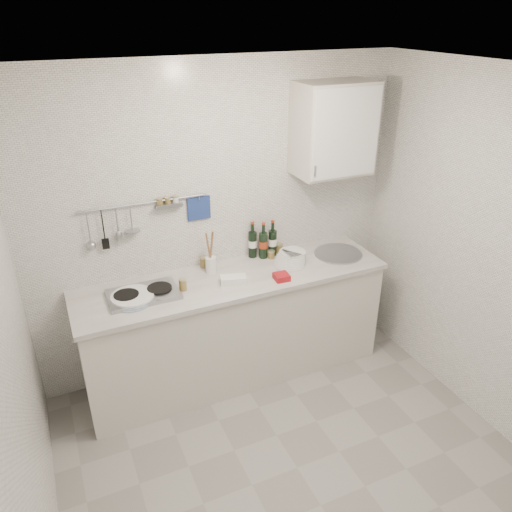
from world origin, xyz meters
The scene contains 18 objects.
floor centered at (0.00, 0.00, 0.00)m, with size 3.00×3.00×0.00m, color gray.
ceiling centered at (0.00, 0.00, 2.50)m, with size 3.00×3.00×0.00m, color silver.
back_wall centered at (0.00, 1.40, 1.25)m, with size 3.00×0.02×2.50m, color silver.
wall_left centered at (-1.50, 0.00, 1.25)m, with size 0.02×2.80×2.50m, color silver.
wall_right centered at (1.50, 0.00, 1.25)m, with size 0.02×2.80×2.50m, color silver.
counter centered at (0.01, 1.10, 0.43)m, with size 2.44×0.64×0.96m.
wall_rail centered at (-0.60, 1.37, 1.43)m, with size 0.98×0.09×0.34m.
wall_cabinet centered at (0.90, 1.22, 1.95)m, with size 0.60×0.38×0.70m.
plate_stack_hob centered at (-0.79, 1.07, 0.94)m, with size 0.32×0.32×0.04m.
plate_stack_sink centered at (0.51, 1.11, 0.97)m, with size 0.27×0.26×0.11m.
wine_bottles centered at (0.35, 1.33, 1.07)m, with size 0.24×0.12×0.31m.
butter_dish centered at (-0.04, 1.01, 0.95)m, with size 0.19×0.10×0.06m, color white.
strawberry_punnet centered at (0.32, 0.91, 0.94)m, with size 0.11×0.11×0.05m, color red.
utensil_crock centered at (-0.13, 1.24, 1.00)m, with size 0.08×0.08×0.35m.
jar_a centered at (-0.16, 1.35, 0.97)m, with size 0.06×0.06×0.09m.
jar_b centered at (0.51, 1.34, 0.96)m, with size 0.07×0.07×0.08m.
jar_c centered at (0.40, 1.27, 0.95)m, with size 0.06×0.06×0.07m.
jar_d centered at (-0.41, 1.07, 0.97)m, with size 0.06×0.06×0.09m.
Camera 1 is at (-1.23, -2.04, 2.79)m, focal length 35.00 mm.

